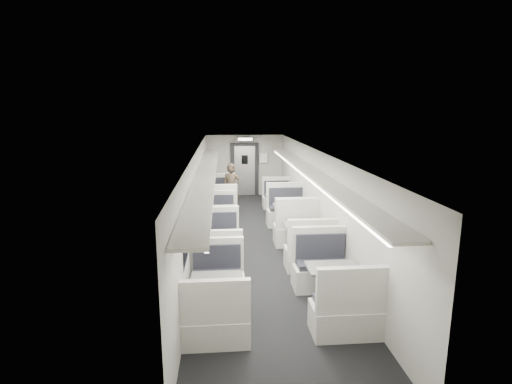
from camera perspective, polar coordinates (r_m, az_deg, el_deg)
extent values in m
cube|color=black|center=(10.28, 0.29, -7.93)|extent=(3.00, 12.00, 0.12)
cube|color=white|center=(9.72, 0.30, 6.19)|extent=(3.00, 12.00, 0.12)
cube|color=#B0AFA5|center=(15.88, -1.66, 3.84)|extent=(3.00, 0.12, 2.40)
cube|color=#B0AFA5|center=(4.30, 7.95, -19.46)|extent=(3.00, 0.12, 2.40)
cube|color=#B0AFA5|center=(9.91, -8.72, -1.23)|extent=(0.12, 12.00, 2.40)
cube|color=#B0AFA5|center=(10.18, 9.08, -0.89)|extent=(0.12, 12.00, 2.40)
cube|color=silver|center=(12.33, -5.30, -3.15)|extent=(1.11, 0.62, 0.47)
cube|color=black|center=(12.29, -5.32, -1.82)|extent=(0.98, 0.49, 0.10)
cube|color=silver|center=(11.97, -5.36, -0.65)|extent=(1.11, 0.13, 0.73)
cube|color=silver|center=(13.91, -5.25, -1.41)|extent=(1.11, 0.62, 0.47)
cube|color=black|center=(13.82, -5.28, -0.28)|extent=(0.98, 0.49, 0.10)
cube|color=silver|center=(14.01, -5.30, 1.20)|extent=(1.11, 0.13, 0.73)
cylinder|color=silver|center=(13.09, -5.28, -1.69)|extent=(0.10, 0.10, 0.72)
cylinder|color=silver|center=(13.18, -5.26, -3.15)|extent=(0.38, 0.38, 0.03)
cube|color=gray|center=(13.00, -5.32, 0.03)|extent=(0.92, 0.63, 0.04)
cube|color=silver|center=(10.35, -5.37, -6.28)|extent=(0.98, 0.55, 0.42)
cube|color=black|center=(10.30, -5.39, -4.89)|extent=(0.87, 0.44, 0.09)
cube|color=silver|center=(10.00, -5.43, -3.73)|extent=(0.98, 0.11, 0.65)
cube|color=silver|center=(11.73, -5.31, -4.08)|extent=(0.98, 0.55, 0.42)
cube|color=black|center=(11.63, -5.34, -2.91)|extent=(0.87, 0.44, 0.09)
cube|color=silver|center=(11.79, -5.36, -1.32)|extent=(0.98, 0.11, 0.65)
cylinder|color=silver|center=(11.00, -5.35, -4.56)|extent=(0.09, 0.09, 0.64)
cylinder|color=silver|center=(11.09, -5.32, -6.07)|extent=(0.33, 0.33, 0.03)
cube|color=gray|center=(10.91, -5.38, -2.76)|extent=(0.82, 0.56, 0.04)
cube|color=silver|center=(8.34, -5.48, -10.81)|extent=(1.01, 0.56, 0.43)
cube|color=black|center=(8.27, -5.51, -9.06)|extent=(0.90, 0.45, 0.10)
cube|color=silver|center=(7.96, -5.57, -7.74)|extent=(1.01, 0.11, 0.67)
cube|color=silver|center=(9.73, -5.39, -7.44)|extent=(1.01, 0.56, 0.43)
cube|color=black|center=(9.62, -5.43, -6.02)|extent=(0.90, 0.45, 0.10)
cube|color=silver|center=(9.76, -5.45, -4.00)|extent=(1.01, 0.11, 0.67)
cylinder|color=silver|center=(8.99, -5.45, -8.31)|extent=(0.10, 0.10, 0.66)
cylinder|color=silver|center=(9.11, -5.41, -10.17)|extent=(0.34, 0.34, 0.03)
cube|color=gray|center=(8.87, -5.49, -6.09)|extent=(0.84, 0.57, 0.04)
cube|color=silver|center=(6.31, -5.68, -18.85)|extent=(1.00, 0.55, 0.42)
cube|color=black|center=(6.20, -5.73, -16.66)|extent=(0.88, 0.44, 0.09)
cube|color=silver|center=(5.87, -5.82, -15.32)|extent=(1.00, 0.11, 0.66)
cube|color=silver|center=(7.60, -5.53, -13.19)|extent=(1.00, 0.55, 0.42)
cube|color=black|center=(7.47, -5.58, -11.49)|extent=(0.88, 0.44, 0.09)
cube|color=silver|center=(7.58, -5.60, -8.84)|extent=(1.00, 0.11, 0.66)
cylinder|color=silver|center=(6.90, -5.62, -14.93)|extent=(0.09, 0.09, 0.65)
cylinder|color=silver|center=(7.04, -5.56, -17.18)|extent=(0.34, 0.34, 0.03)
cube|color=gray|center=(6.74, -5.68, -12.18)|extent=(0.83, 0.56, 0.04)
cube|color=silver|center=(12.59, 3.86, -2.94)|extent=(0.98, 0.55, 0.42)
cube|color=black|center=(12.55, 3.86, -1.79)|extent=(0.87, 0.44, 0.09)
cube|color=silver|center=(12.27, 4.04, -0.78)|extent=(0.98, 0.11, 0.65)
cube|color=silver|center=(13.97, 2.98, -1.43)|extent=(0.98, 0.55, 0.42)
cube|color=black|center=(13.89, 3.00, -0.44)|extent=(0.87, 0.44, 0.09)
cube|color=silver|center=(14.05, 2.89, 0.87)|extent=(0.98, 0.11, 0.65)
cylinder|color=silver|center=(13.25, 3.40, -1.68)|extent=(0.09, 0.09, 0.64)
cylinder|color=silver|center=(13.33, 3.39, -2.96)|extent=(0.33, 0.33, 0.03)
cube|color=gray|center=(13.17, 3.42, -0.18)|extent=(0.81, 0.56, 0.04)
cube|color=silver|center=(10.33, 5.85, -6.11)|extent=(1.15, 0.64, 0.49)
cube|color=black|center=(10.27, 5.85, -4.47)|extent=(1.02, 0.51, 0.11)
cube|color=silver|center=(9.93, 6.17, -3.09)|extent=(1.15, 0.13, 0.76)
cube|color=silver|center=(11.93, 4.35, -3.61)|extent=(1.15, 0.64, 0.49)
cube|color=black|center=(11.82, 4.40, -2.25)|extent=(1.02, 0.51, 0.11)
cube|color=silver|center=(12.00, 4.22, -0.43)|extent=(1.15, 0.13, 0.76)
cylinder|color=silver|center=(11.09, 5.06, -4.12)|extent=(0.11, 0.11, 0.75)
cylinder|color=silver|center=(11.20, 5.02, -5.89)|extent=(0.39, 0.39, 0.03)
cube|color=gray|center=(10.98, 5.10, -2.02)|extent=(0.96, 0.65, 0.04)
cube|color=silver|center=(8.85, 7.77, -9.39)|extent=(1.09, 0.60, 0.46)
cube|color=black|center=(8.78, 7.78, -7.60)|extent=(0.96, 0.48, 0.10)
cube|color=silver|center=(8.45, 8.21, -6.20)|extent=(1.09, 0.12, 0.72)
cube|color=silver|center=(10.33, 5.85, -6.20)|extent=(1.09, 0.60, 0.46)
cube|color=black|center=(10.22, 5.92, -4.75)|extent=(0.96, 0.48, 0.10)
cube|color=silver|center=(10.37, 5.70, -2.73)|extent=(1.09, 0.12, 0.72)
cylinder|color=silver|center=(9.55, 6.76, -6.98)|extent=(0.10, 0.10, 0.71)
cylinder|color=silver|center=(9.66, 6.71, -8.87)|extent=(0.37, 0.37, 0.03)
cube|color=gray|center=(9.43, 6.81, -4.71)|extent=(0.90, 0.61, 0.04)
cube|color=silver|center=(6.62, 12.77, -17.31)|extent=(1.09, 0.60, 0.46)
cube|color=black|center=(6.52, 12.80, -15.02)|extent=(0.96, 0.48, 0.10)
cube|color=silver|center=(6.17, 13.65, -13.49)|extent=(1.09, 0.12, 0.72)
cube|color=silver|center=(8.00, 9.28, -11.84)|extent=(1.09, 0.60, 0.46)
cube|color=black|center=(7.86, 9.41, -10.05)|extent=(0.96, 0.48, 0.10)
cube|color=silver|center=(7.98, 9.04, -7.34)|extent=(1.09, 0.12, 0.72)
cylinder|color=silver|center=(7.24, 10.88, -13.45)|extent=(0.10, 0.10, 0.71)
cylinder|color=silver|center=(7.39, 10.77, -15.82)|extent=(0.37, 0.37, 0.03)
cube|color=gray|center=(7.09, 11.00, -10.57)|extent=(0.90, 0.61, 0.04)
imported|color=black|center=(13.17, -3.55, 0.51)|extent=(0.68, 0.53, 1.66)
cube|color=black|center=(13.21, -7.48, 2.76)|extent=(0.02, 1.18, 0.84)
cube|color=black|center=(11.05, -7.97, 0.95)|extent=(0.02, 1.18, 0.84)
cube|color=black|center=(8.90, -8.71, -1.74)|extent=(0.02, 1.18, 0.84)
cube|color=black|center=(6.79, -9.91, -6.11)|extent=(0.02, 1.18, 0.84)
cube|color=silver|center=(9.46, -7.16, 2.64)|extent=(0.46, 10.40, 0.05)
cube|color=white|center=(9.47, -5.95, 2.36)|extent=(0.05, 10.20, 0.04)
cube|color=silver|center=(9.69, 7.91, 2.84)|extent=(0.46, 10.40, 0.05)
cube|color=white|center=(9.66, 6.74, 2.53)|extent=(0.05, 10.20, 0.04)
cube|color=black|center=(15.78, -1.63, 3.24)|extent=(1.10, 0.10, 2.10)
cube|color=silver|center=(15.76, -1.62, 3.04)|extent=(0.80, 0.05, 1.95)
cube|color=black|center=(15.65, -1.63, 4.65)|extent=(0.25, 0.02, 0.35)
cube|color=black|center=(15.15, -1.55, 7.56)|extent=(0.62, 0.10, 0.16)
cube|color=silver|center=(15.09, -1.54, 7.54)|extent=(0.54, 0.02, 0.10)
cube|color=white|center=(15.76, 1.10, 4.88)|extent=(0.32, 0.02, 0.40)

